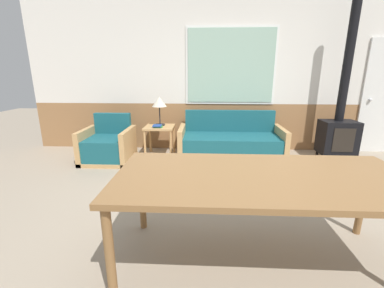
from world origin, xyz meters
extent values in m
plane|color=gray|center=(0.00, 0.00, 0.00)|extent=(16.00, 16.00, 0.00)
cube|color=#996B42|center=(0.00, 2.63, 0.43)|extent=(7.20, 0.06, 0.87)
cube|color=silver|center=(0.00, 2.63, 1.78)|extent=(7.20, 0.06, 1.83)
cube|color=white|center=(0.08, 2.59, 1.54)|extent=(1.60, 0.01, 1.34)
cube|color=#99BCA8|center=(0.08, 2.58, 1.54)|extent=(1.52, 0.02, 1.26)
cube|color=tan|center=(0.08, 2.06, 0.03)|extent=(1.75, 0.78, 0.06)
cube|color=#195660|center=(0.08, 2.04, 0.23)|extent=(1.59, 0.70, 0.33)
cube|color=#195660|center=(0.08, 2.40, 0.59)|extent=(1.59, 0.10, 0.38)
cube|color=tan|center=(-0.76, 2.06, 0.27)|extent=(0.08, 0.78, 0.53)
cube|color=tan|center=(0.91, 2.06, 0.27)|extent=(0.08, 0.78, 0.53)
cube|color=tan|center=(-1.96, 1.80, 0.03)|extent=(0.78, 0.73, 0.06)
cube|color=#195660|center=(-1.96, 1.78, 0.23)|extent=(0.62, 0.65, 0.34)
cube|color=#195660|center=(-1.96, 2.12, 0.58)|extent=(0.62, 0.10, 0.35)
cube|color=tan|center=(-2.31, 1.80, 0.27)|extent=(0.08, 0.73, 0.54)
cube|color=tan|center=(-1.61, 1.80, 0.27)|extent=(0.08, 0.73, 0.54)
cube|color=tan|center=(-1.15, 2.13, 0.51)|extent=(0.50, 0.50, 0.03)
cylinder|color=tan|center=(-1.37, 1.91, 0.25)|extent=(0.04, 0.04, 0.50)
cylinder|color=tan|center=(-0.93, 1.91, 0.25)|extent=(0.04, 0.04, 0.50)
cylinder|color=tan|center=(-1.37, 2.35, 0.25)|extent=(0.04, 0.04, 0.50)
cylinder|color=tan|center=(-0.93, 2.35, 0.25)|extent=(0.04, 0.04, 0.50)
cylinder|color=#262628|center=(-1.16, 2.22, 0.54)|extent=(0.17, 0.17, 0.02)
cylinder|color=#262628|center=(-1.16, 2.22, 0.70)|extent=(0.02, 0.02, 0.31)
cone|color=beige|center=(-1.16, 2.22, 0.94)|extent=(0.25, 0.25, 0.17)
cube|color=#2D7F3D|center=(-1.16, 2.05, 0.54)|extent=(0.16, 0.14, 0.02)
cube|color=#234799|center=(-1.17, 2.04, 0.56)|extent=(0.15, 0.16, 0.02)
cube|color=olive|center=(0.05, -0.47, 0.71)|extent=(2.10, 0.95, 0.04)
cylinder|color=olive|center=(-0.94, -0.89, 0.34)|extent=(0.06, 0.06, 0.69)
cylinder|color=olive|center=(-0.94, -0.06, 0.34)|extent=(0.06, 0.06, 0.69)
cylinder|color=olive|center=(1.04, -0.06, 0.34)|extent=(0.06, 0.06, 0.69)
cylinder|color=black|center=(1.64, 1.94, 0.05)|extent=(0.04, 0.04, 0.10)
cylinder|color=black|center=(2.08, 1.94, 0.05)|extent=(0.04, 0.04, 0.10)
cylinder|color=black|center=(1.64, 2.26, 0.05)|extent=(0.04, 0.04, 0.10)
cylinder|color=black|center=(2.08, 2.26, 0.05)|extent=(0.04, 0.04, 0.10)
cube|color=black|center=(1.86, 2.10, 0.38)|extent=(0.56, 0.40, 0.55)
cube|color=black|center=(1.86, 1.90, 0.38)|extent=(0.34, 0.01, 0.39)
cylinder|color=black|center=(1.86, 2.14, 1.60)|extent=(0.14, 0.14, 1.89)
sphere|color=silver|center=(2.55, 2.54, 0.96)|extent=(0.06, 0.06, 0.06)
camera|label=1|loc=(-0.38, -2.19, 1.43)|focal=24.00mm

